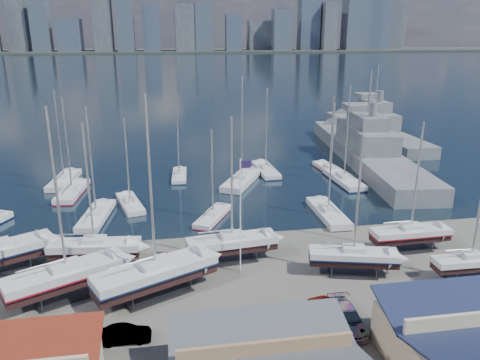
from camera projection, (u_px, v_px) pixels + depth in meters
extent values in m
plane|color=#605E59|center=(231.00, 276.00, 46.60)|extent=(1400.00, 1400.00, 0.00)
cube|color=#192C39|center=(169.00, 67.00, 338.36)|extent=(1400.00, 600.00, 0.40)
cube|color=#2D332D|center=(165.00, 51.00, 582.64)|extent=(1400.00, 80.00, 2.20)
cube|color=#595E66|center=(17.00, 14.00, 543.04)|extent=(22.49, 24.47, 83.83)
cube|color=#3D4756|center=(41.00, 27.00, 544.62)|extent=(19.55, 21.83, 55.97)
cube|color=#475166|center=(70.00, 35.00, 558.13)|extent=(26.03, 30.49, 37.14)
cube|color=#595E66|center=(102.00, 12.00, 545.84)|extent=(21.60, 16.58, 87.63)
cube|color=#3D4756|center=(125.00, 22.00, 554.17)|extent=(19.42, 28.42, 67.60)
cube|color=#475166|center=(151.00, 28.00, 563.94)|extent=(20.24, 23.80, 54.09)
cube|color=#595E66|center=(185.00, 28.00, 567.21)|extent=(24.62, 19.72, 54.00)
cube|color=#3D4756|center=(203.00, 27.00, 568.64)|extent=(20.75, 17.93, 55.97)
cube|color=#475166|center=(233.00, 32.00, 574.66)|extent=(18.36, 16.25, 43.03)
cube|color=#595E66|center=(259.00, 35.00, 599.17)|extent=(28.49, 22.03, 35.69)
cube|color=#3D4756|center=(282.00, 30.00, 584.38)|extent=(23.34, 17.87, 49.11)
cube|color=#475166|center=(309.00, 19.00, 600.41)|extent=(25.35, 19.79, 75.95)
cube|color=#595E66|center=(328.00, 26.00, 600.66)|extent=(17.00, 27.45, 57.67)
cube|color=#3D4756|center=(356.00, 7.00, 599.08)|extent=(29.28, 24.05, 106.04)
cube|color=#475166|center=(376.00, 20.00, 617.71)|extent=(30.82, 28.37, 74.41)
cube|color=#595E66|center=(396.00, 19.00, 623.61)|extent=(21.74, 17.03, 77.48)
cube|color=#50535C|center=(266.00, 348.00, 30.48)|extent=(12.60, 8.40, 1.27)
cube|color=#2D2D33|center=(0.00, 272.00, 47.27)|extent=(6.50, 5.25, 0.16)
cube|color=#2D2D33|center=(69.00, 296.00, 42.99)|extent=(6.54, 5.19, 0.16)
cube|color=black|center=(67.00, 281.00, 42.52)|extent=(10.78, 7.33, 0.87)
cube|color=silver|center=(66.00, 272.00, 42.26)|extent=(10.99, 7.74, 0.87)
cube|color=maroon|center=(67.00, 276.00, 42.38)|extent=(11.10, 7.81, 0.17)
cube|color=silver|center=(66.00, 265.00, 42.06)|extent=(3.24, 2.87, 0.50)
cylinder|color=#B2B2B7|center=(56.00, 191.00, 39.93)|extent=(0.22, 0.22, 14.62)
cube|color=#2D2D33|center=(97.00, 265.00, 48.77)|extent=(5.28, 2.86, 0.16)
cube|color=black|center=(95.00, 252.00, 48.32)|extent=(9.38, 3.18, 0.74)
cube|color=silver|center=(95.00, 245.00, 48.10)|extent=(9.42, 3.56, 0.74)
cube|color=silver|center=(94.00, 240.00, 47.92)|extent=(2.45, 1.79, 0.50)
cylinder|color=#B2B2B7|center=(88.00, 185.00, 46.12)|extent=(0.22, 0.22, 12.42)
cube|color=#2D2D33|center=(157.00, 294.00, 43.28)|extent=(6.94, 5.35, 0.16)
cube|color=black|center=(156.00, 279.00, 42.81)|extent=(11.51, 7.45, 0.92)
cube|color=silver|center=(156.00, 270.00, 42.53)|extent=(11.72, 7.88, 0.92)
cube|color=#0C1B3D|center=(156.00, 274.00, 42.66)|extent=(11.84, 7.96, 0.18)
cube|color=silver|center=(155.00, 263.00, 42.32)|extent=(3.42, 2.98, 0.50)
cylinder|color=#B2B2B7|center=(150.00, 184.00, 40.07)|extent=(0.22, 0.22, 15.48)
cube|color=#2D2D33|center=(232.00, 260.00, 49.81)|extent=(5.44, 2.97, 0.16)
cube|color=black|center=(232.00, 247.00, 49.36)|extent=(9.64, 3.33, 0.76)
cube|color=silver|center=(232.00, 240.00, 49.13)|extent=(9.69, 3.72, 0.76)
cube|color=silver|center=(232.00, 235.00, 48.94)|extent=(2.53, 1.85, 0.50)
cylinder|color=#B2B2B7|center=(232.00, 179.00, 47.10)|extent=(0.22, 0.22, 12.75)
cube|color=#2D2D33|center=(352.00, 273.00, 46.96)|extent=(5.16, 3.29, 0.16)
cube|color=black|center=(353.00, 260.00, 46.52)|extent=(8.91, 4.13, 0.69)
cube|color=silver|center=(354.00, 254.00, 46.31)|extent=(9.00, 4.49, 0.69)
cube|color=#0C1B3D|center=(353.00, 257.00, 46.41)|extent=(9.09, 4.53, 0.14)
cube|color=silver|center=(354.00, 249.00, 46.13)|extent=(2.46, 1.95, 0.50)
cylinder|color=#B2B2B7|center=(358.00, 195.00, 44.45)|extent=(0.22, 0.22, 11.70)
cube|color=#2D2D33|center=(409.00, 249.00, 52.23)|extent=(4.89, 2.34, 0.16)
cube|color=black|center=(410.00, 237.00, 51.79)|extent=(8.83, 2.32, 0.70)
cube|color=silver|center=(411.00, 231.00, 51.57)|extent=(8.84, 2.69, 0.70)
cube|color=maroon|center=(410.00, 234.00, 51.67)|extent=(8.93, 2.71, 0.14)
cube|color=silver|center=(411.00, 226.00, 51.39)|extent=(2.23, 1.53, 0.50)
cylinder|color=#B2B2B7|center=(417.00, 177.00, 49.69)|extent=(0.22, 0.22, 11.85)
cube|color=#2D2D33|center=(468.00, 279.00, 46.00)|extent=(4.13, 1.94, 0.16)
cube|color=black|center=(470.00, 266.00, 45.57)|extent=(7.50, 1.87, 0.60)
cube|color=silver|center=(471.00, 260.00, 45.39)|extent=(7.50, 2.19, 0.60)
cube|color=silver|center=(472.00, 255.00, 45.23)|extent=(1.88, 1.28, 0.50)
cylinder|color=#B2B2B7|center=(480.00, 209.00, 43.79)|extent=(0.22, 0.22, 10.09)
cube|color=black|center=(73.00, 196.00, 70.19)|extent=(3.49, 10.33, 0.81)
cube|color=silver|center=(72.00, 191.00, 69.95)|extent=(3.91, 10.37, 0.81)
cube|color=maroon|center=(73.00, 194.00, 70.06)|extent=(3.95, 10.48, 0.16)
cube|color=silver|center=(72.00, 187.00, 69.75)|extent=(1.96, 2.70, 0.50)
cylinder|color=#B2B2B7|center=(67.00, 144.00, 67.77)|extent=(0.22, 0.22, 13.67)
cube|color=black|center=(65.00, 185.00, 75.49)|extent=(3.60, 10.62, 0.83)
cube|color=silver|center=(64.00, 180.00, 75.24)|extent=(4.04, 10.67, 0.83)
cube|color=silver|center=(64.00, 176.00, 75.04)|extent=(2.02, 2.78, 0.50)
cylinder|color=#B2B2B7|center=(59.00, 135.00, 73.00)|extent=(0.22, 0.22, 14.06)
cube|color=black|center=(97.00, 221.00, 60.86)|extent=(3.75, 10.45, 0.82)
cube|color=silver|center=(96.00, 216.00, 60.61)|extent=(4.17, 10.51, 0.82)
cube|color=#0C1B3D|center=(97.00, 218.00, 60.73)|extent=(4.21, 10.61, 0.16)
cube|color=silver|center=(96.00, 211.00, 60.42)|extent=(2.04, 2.76, 0.50)
cylinder|color=#B2B2B7|center=(91.00, 161.00, 58.42)|extent=(0.22, 0.22, 13.80)
cube|color=black|center=(131.00, 208.00, 65.36)|extent=(4.21, 8.90, 0.69)
cube|color=silver|center=(130.00, 203.00, 65.15)|extent=(4.56, 8.99, 0.69)
cube|color=silver|center=(130.00, 199.00, 64.97)|extent=(1.96, 2.46, 0.50)
cylinder|color=#B2B2B7|center=(127.00, 161.00, 63.29)|extent=(0.22, 0.22, 11.69)
cube|color=black|center=(180.00, 179.00, 78.23)|extent=(2.44, 8.24, 0.65)
cube|color=silver|center=(179.00, 175.00, 78.04)|extent=(2.78, 8.27, 0.65)
cube|color=#0C1B3D|center=(179.00, 177.00, 78.13)|extent=(2.81, 8.35, 0.13)
cube|color=silver|center=(179.00, 172.00, 77.86)|extent=(1.49, 2.12, 0.50)
cylinder|color=#B2B2B7|center=(178.00, 141.00, 76.29)|extent=(0.22, 0.22, 10.99)
cube|color=black|center=(213.00, 221.00, 60.91)|extent=(5.57, 8.19, 0.66)
cube|color=silver|center=(213.00, 216.00, 60.71)|extent=(5.87, 8.35, 0.66)
cube|color=maroon|center=(213.00, 218.00, 60.80)|extent=(5.93, 8.43, 0.13)
cube|color=silver|center=(213.00, 212.00, 60.54)|extent=(2.18, 2.46, 0.50)
cylinder|color=#B2B2B7|center=(212.00, 173.00, 58.94)|extent=(0.22, 0.22, 11.10)
cube|color=black|center=(242.00, 185.00, 75.42)|extent=(8.01, 11.74, 0.94)
cube|color=silver|center=(242.00, 180.00, 75.13)|extent=(8.45, 11.98, 0.94)
cube|color=silver|center=(242.00, 175.00, 74.91)|extent=(3.13, 3.54, 0.50)
cylinder|color=#B2B2B7|center=(242.00, 128.00, 72.59)|extent=(0.22, 0.22, 15.93)
cube|color=black|center=(266.00, 174.00, 81.20)|extent=(2.83, 10.14, 0.80)
cube|color=silver|center=(266.00, 170.00, 80.96)|extent=(3.25, 10.16, 0.80)
cube|color=#0C1B3D|center=(266.00, 172.00, 81.07)|extent=(3.28, 10.26, 0.16)
cube|color=silver|center=(266.00, 166.00, 80.77)|extent=(1.80, 2.58, 0.50)
cylinder|color=#B2B2B7|center=(266.00, 129.00, 78.80)|extent=(0.22, 0.22, 13.56)
cube|color=black|center=(328.00, 218.00, 61.90)|extent=(2.49, 10.36, 0.83)
cube|color=silver|center=(328.00, 212.00, 61.65)|extent=(2.93, 10.36, 0.83)
cube|color=silver|center=(328.00, 208.00, 61.45)|extent=(1.75, 2.59, 0.50)
cylinder|color=#B2B2B7|center=(331.00, 158.00, 59.43)|extent=(0.22, 0.22, 13.97)
cube|color=black|center=(344.00, 184.00, 75.78)|extent=(3.09, 10.94, 0.87)
cube|color=silver|center=(344.00, 179.00, 75.52)|extent=(3.55, 10.96, 0.87)
cube|color=#0C1B3D|center=(344.00, 182.00, 75.64)|extent=(3.58, 11.07, 0.17)
cube|color=silver|center=(344.00, 175.00, 75.32)|extent=(1.95, 2.79, 0.50)
cylinder|color=#B2B2B7|center=(347.00, 132.00, 73.19)|extent=(0.22, 0.22, 14.62)
cube|color=black|center=(329.00, 173.00, 81.64)|extent=(3.04, 9.32, 0.73)
cube|color=silver|center=(330.00, 169.00, 81.42)|extent=(3.42, 9.36, 0.73)
cube|color=maroon|center=(329.00, 171.00, 81.52)|extent=(3.45, 9.45, 0.15)
cube|color=silver|center=(330.00, 166.00, 81.23)|extent=(1.75, 2.42, 0.50)
cylinder|color=#B2B2B7|center=(332.00, 132.00, 79.45)|extent=(0.22, 0.22, 12.36)
cube|color=slate|center=(364.00, 158.00, 88.84)|extent=(13.54, 52.36, 4.66)
cube|color=slate|center=(366.00, 136.00, 87.60)|extent=(8.45, 18.71, 3.60)
cube|color=slate|center=(368.00, 121.00, 86.70)|extent=(6.00, 10.81, 2.40)
cube|color=slate|center=(360.00, 107.00, 91.11)|extent=(6.30, 5.74, 1.20)
cylinder|color=#B2B2B7|center=(370.00, 92.00, 85.13)|extent=(0.30, 0.30, 8.00)
cube|color=slate|center=(373.00, 135.00, 109.15)|extent=(7.62, 43.95, 3.95)
cube|color=slate|center=(374.00, 119.00, 108.02)|extent=(5.82, 15.42, 3.60)
cube|color=slate|center=(375.00, 106.00, 107.11)|extent=(4.33, 8.83, 2.40)
cube|color=slate|center=(367.00, 96.00, 110.72)|extent=(4.97, 4.45, 1.20)
cylinder|color=#B2B2B7|center=(377.00, 83.00, 105.55)|extent=(0.30, 0.30, 8.00)
imported|color=gray|center=(76.00, 353.00, 34.26)|extent=(2.17, 4.74, 1.58)
imported|color=gray|center=(125.00, 334.00, 36.54)|extent=(4.05, 1.49, 1.32)
imported|color=gray|center=(331.00, 314.00, 39.13)|extent=(3.57, 5.47, 1.40)
imported|color=gray|center=(347.00, 318.00, 38.43)|extent=(2.51, 5.59, 1.59)
cylinder|color=white|center=(240.00, 217.00, 45.64)|extent=(0.12, 0.12, 11.92)
cube|color=#231645|center=(246.00, 164.00, 44.10)|extent=(0.99, 0.05, 0.70)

